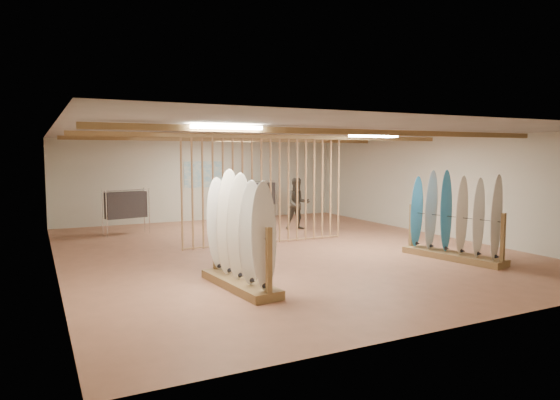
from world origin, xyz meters
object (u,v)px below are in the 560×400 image
rack_right (453,230)px  shopper_a (228,203)px  shopper_b (298,200)px  rack_left (240,250)px  clothing_rack_b (258,194)px  clothing_rack_a (126,205)px

rack_right → shopper_a: rack_right is taller
shopper_a → shopper_b: size_ratio=1.00×
rack_left → shopper_b: bearing=47.4°
rack_right → shopper_a: size_ratio=1.33×
rack_left → clothing_rack_b: (4.03, 8.27, 0.23)m
rack_right → clothing_rack_b: bearing=85.0°
shopper_a → shopper_b: bearing=-167.6°
clothing_rack_a → rack_left: bearing=-95.1°
rack_left → shopper_a: (1.86, 5.55, 0.23)m
shopper_b → rack_right: bearing=-67.1°
rack_right → clothing_rack_a: 8.86m
shopper_b → clothing_rack_b: bearing=104.0°
rack_left → shopper_b: rack_left is taller
rack_left → shopper_b: 6.85m
rack_right → shopper_b: bearing=88.0°
clothing_rack_a → shopper_a: bearing=-36.0°
clothing_rack_a → rack_right: bearing=-60.3°
clothing_rack_b → shopper_a: shopper_a is taller
clothing_rack_b → rack_left: bearing=-120.3°
clothing_rack_b → shopper_a: size_ratio=0.77×
rack_left → clothing_rack_a: rack_left is taller
shopper_a → shopper_b: 2.24m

